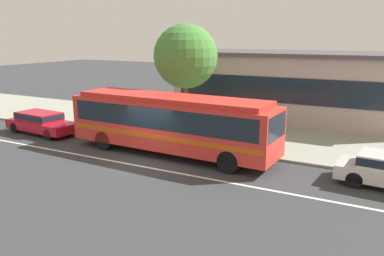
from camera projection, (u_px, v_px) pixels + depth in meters
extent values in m
plane|color=#34363A|center=(147.00, 161.00, 18.51)|extent=(120.00, 120.00, 0.00)
cube|color=#969A8C|center=(210.00, 130.00, 24.38)|extent=(60.00, 8.00, 0.12)
cube|color=silver|center=(137.00, 165.00, 17.82)|extent=(56.00, 0.16, 0.01)
cube|color=red|center=(171.00, 124.00, 19.23)|extent=(10.79, 2.93, 2.27)
cube|color=red|center=(171.00, 98.00, 18.95)|extent=(9.92, 2.59, 0.24)
cube|color=#19232D|center=(171.00, 114.00, 19.13)|extent=(10.15, 2.93, 1.00)
cube|color=#D25014|center=(171.00, 132.00, 19.33)|extent=(10.57, 2.94, 0.24)
cube|color=#19232D|center=(276.00, 127.00, 16.54)|extent=(0.20, 2.23, 1.09)
cylinder|color=black|center=(248.00, 149.00, 18.65)|extent=(1.01, 0.32, 1.00)
cylinder|color=black|center=(228.00, 162.00, 16.75)|extent=(1.01, 0.32, 1.00)
cylinder|color=black|center=(132.00, 131.00, 22.10)|extent=(1.01, 0.32, 1.00)
cylinder|color=black|center=(104.00, 140.00, 20.20)|extent=(1.01, 0.32, 1.00)
cube|color=#B31424|center=(42.00, 125.00, 23.55)|extent=(4.87, 2.17, 0.55)
cube|color=red|center=(39.00, 116.00, 23.55)|extent=(2.78, 1.79, 0.50)
cube|color=#19232D|center=(39.00, 116.00, 23.55)|extent=(2.83, 1.81, 0.32)
cylinder|color=black|center=(70.00, 129.00, 23.41)|extent=(0.66, 0.27, 0.64)
cylinder|color=black|center=(48.00, 135.00, 22.13)|extent=(0.66, 0.27, 0.64)
cylinder|color=black|center=(37.00, 123.00, 25.06)|extent=(0.66, 0.27, 0.64)
cylinder|color=black|center=(15.00, 128.00, 23.78)|extent=(0.66, 0.27, 0.64)
cylinder|color=black|center=(361.00, 169.00, 16.45)|extent=(0.65, 0.27, 0.64)
cylinder|color=black|center=(354.00, 180.00, 15.18)|extent=(0.65, 0.27, 0.64)
cylinder|color=#796F51|center=(210.00, 135.00, 21.12)|extent=(0.14, 0.14, 0.83)
cylinder|color=#796F51|center=(209.00, 136.00, 20.99)|extent=(0.14, 0.14, 0.83)
cylinder|color=red|center=(210.00, 122.00, 20.89)|extent=(0.38, 0.38, 0.62)
sphere|color=tan|center=(210.00, 115.00, 20.79)|extent=(0.21, 0.21, 0.21)
cylinder|color=#302A3D|center=(133.00, 125.00, 23.61)|extent=(0.14, 0.14, 0.83)
cylinder|color=#302A3D|center=(136.00, 124.00, 23.70)|extent=(0.14, 0.14, 0.83)
cylinder|color=#4B9957|center=(134.00, 113.00, 23.49)|extent=(0.46, 0.46, 0.64)
sphere|color=#DEAA66|center=(134.00, 106.00, 23.39)|extent=(0.21, 0.21, 0.21)
cylinder|color=#333D41|center=(171.00, 125.00, 23.46)|extent=(0.14, 0.14, 0.85)
cylinder|color=#333D41|center=(168.00, 125.00, 23.53)|extent=(0.14, 0.14, 0.85)
cylinder|color=gold|center=(169.00, 113.00, 23.33)|extent=(0.35, 0.35, 0.59)
sphere|color=tan|center=(169.00, 107.00, 23.24)|extent=(0.21, 0.21, 0.21)
cylinder|color=gray|center=(273.00, 130.00, 18.95)|extent=(0.08, 0.08, 2.42)
cube|color=yellow|center=(274.00, 109.00, 18.72)|extent=(0.04, 0.44, 0.56)
cylinder|color=brown|center=(186.00, 106.00, 23.32)|extent=(0.29, 0.29, 3.18)
sphere|color=#448336|center=(186.00, 56.00, 22.65)|extent=(3.73, 3.73, 3.73)
cube|color=#AB9794|center=(293.00, 87.00, 27.59)|extent=(15.23, 7.17, 4.46)
cube|color=#19232D|center=(279.00, 90.00, 24.44)|extent=(14.02, 0.04, 1.60)
cube|color=#4B4548|center=(295.00, 53.00, 27.05)|extent=(15.63, 7.57, 0.24)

